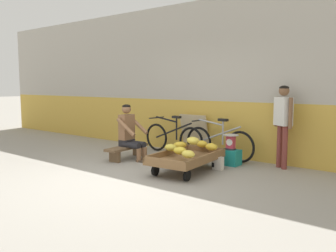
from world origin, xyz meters
The scene contains 13 objects.
ground_plane centered at (0.00, 0.00, 0.00)m, with size 80.00×80.00×0.00m, color gray.
back_wall centered at (0.00, 2.87, 1.68)m, with size 16.00×0.30×3.37m.
banana_cart centered at (0.49, 1.10, 0.24)m, with size 0.97×1.51×0.36m.
banana_pile centered at (0.49, 1.20, 0.46)m, with size 0.91×1.19×0.26m.
low_bench centered at (-1.16, 1.25, 0.20)m, with size 0.42×1.13×0.27m.
vendor_seated centered at (-1.07, 1.26, 0.57)m, with size 0.70×0.50×1.14m.
plastic_crate centered at (0.81, 2.09, 0.15)m, with size 0.36×0.28×0.30m.
weighing_scale centered at (0.81, 2.09, 0.45)m, with size 0.30×0.30×0.29m.
bicycle_near_left centered at (-0.77, 2.32, 0.35)m, with size 1.66×0.48×0.86m.
bicycle_far_left centered at (0.36, 2.41, 0.35)m, with size 1.66×0.48×0.86m.
sign_board centered at (-0.42, 2.67, 0.44)m, with size 0.70×0.24×0.88m.
customer_adult centered at (1.68, 2.46, 0.95)m, with size 0.42×0.34×1.53m.
shopping_bag centered at (0.83, 1.61, 0.12)m, with size 0.18×0.12×0.24m, color silver.
Camera 1 is at (4.17, -3.98, 1.56)m, focal length 38.53 mm.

